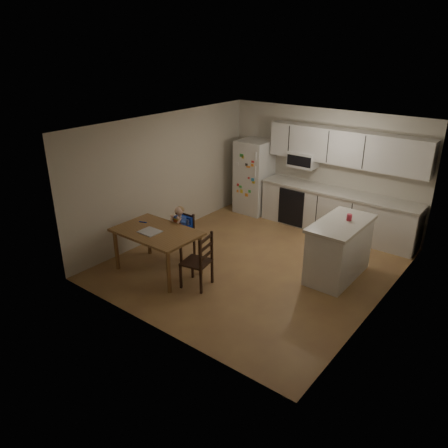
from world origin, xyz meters
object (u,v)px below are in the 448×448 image
chair_booster (181,227)px  refrigerator (254,177)px  red_cup (349,217)px  kitchen_island (339,249)px  chair_side (201,258)px  dining_table (157,236)px

chair_booster → refrigerator: bearing=97.2°
refrigerator → red_cup: size_ratio=15.47×
kitchen_island → chair_side: bearing=-133.0°
kitchen_island → red_cup: 0.58m
kitchen_island → chair_side: size_ratio=1.44×
kitchen_island → chair_booster: chair_booster is taller
dining_table → chair_side: bearing=4.2°
kitchen_island → chair_booster: (-2.55, -1.17, 0.13)m
red_cup → chair_booster: (-2.61, -1.32, -0.43)m
kitchen_island → dining_table: size_ratio=0.94×
refrigerator → chair_side: refrigerator is taller
refrigerator → chair_booster: size_ratio=1.62×
chair_booster → chair_side: chair_booster is taller
refrigerator → kitchen_island: size_ratio=1.24×
dining_table → chair_side: chair_side is taller
refrigerator → kitchen_island: bearing=-30.0°
red_cup → chair_booster: size_ratio=0.10×
kitchen_island → red_cup: (0.06, 0.14, 0.56)m
refrigerator → chair_booster: bearing=-82.8°
dining_table → chair_booster: bearing=90.0°
refrigerator → chair_booster: (0.36, -2.85, -0.22)m
refrigerator → chair_side: size_ratio=1.79×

